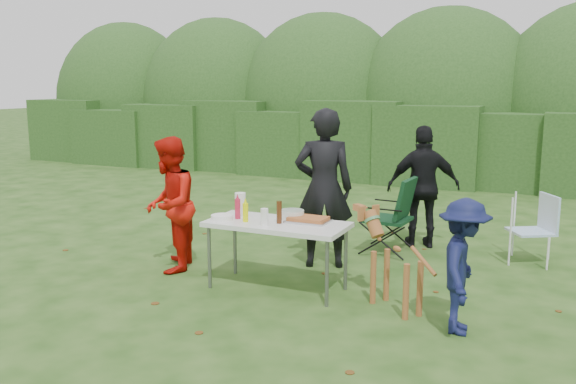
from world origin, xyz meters
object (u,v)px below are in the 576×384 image
at_px(person_cook, 324,188).
at_px(dog, 397,264).
at_px(paper_towel_roll, 240,204).
at_px(folding_table, 277,227).
at_px(mustard_bottle, 245,212).
at_px(person_black_puffy, 423,187).
at_px(ketchup_bottle, 238,209).
at_px(camping_chair, 387,215).
at_px(beer_bottle, 279,212).
at_px(child, 463,266).
at_px(person_red_jacket, 170,205).
at_px(lawn_chair, 531,229).

bearing_deg(person_cook, dog, 115.46).
relative_size(dog, paper_towel_roll, 3.80).
height_order(folding_table, dog, dog).
bearing_deg(folding_table, paper_towel_roll, 167.46).
height_order(folding_table, mustard_bottle, mustard_bottle).
bearing_deg(person_black_puffy, ketchup_bottle, 35.19).
xyz_separation_m(dog, camping_chair, (-0.64, 1.96, 0.04)).
bearing_deg(beer_bottle, folding_table, 137.68).
relative_size(child, camping_chair, 1.20).
bearing_deg(beer_bottle, person_red_jacket, 175.31).
height_order(folding_table, camping_chair, camping_chair).
relative_size(person_black_puffy, mustard_bottle, 8.24).
xyz_separation_m(dog, ketchup_bottle, (-1.79, 0.04, 0.38)).
distance_m(person_cook, ketchup_bottle, 1.19).
relative_size(person_black_puffy, lawn_chair, 1.91).
bearing_deg(camping_chair, person_cook, 62.99).
distance_m(camping_chair, beer_bottle, 2.07).
xyz_separation_m(person_cook, camping_chair, (0.54, 0.90, -0.45)).
xyz_separation_m(folding_table, beer_bottle, (0.04, -0.04, 0.17)).
bearing_deg(person_cook, mustard_bottle, 44.84).
bearing_deg(person_black_puffy, beer_bottle, 44.80).
xyz_separation_m(child, camping_chair, (-1.30, 2.26, -0.10)).
bearing_deg(lawn_chair, person_red_jacket, -2.31).
distance_m(person_red_jacket, child, 3.46).
xyz_separation_m(camping_chair, lawn_chair, (1.74, 0.28, -0.07)).
height_order(camping_chair, mustard_bottle, camping_chair).
bearing_deg(lawn_chair, mustard_bottle, 9.15).
distance_m(dog, paper_towel_roll, 1.88).
bearing_deg(child, person_black_puffy, 14.01).
bearing_deg(person_black_puffy, child, 86.47).
height_order(camping_chair, ketchup_bottle, camping_chair).
bearing_deg(person_cook, folding_table, 59.18).
xyz_separation_m(folding_table, person_black_puffy, (1.04, 2.37, 0.14)).
bearing_deg(person_black_puffy, paper_towel_roll, 32.80).
bearing_deg(camping_chair, beer_bottle, 75.61).
xyz_separation_m(camping_chair, paper_towel_roll, (-1.20, -1.78, 0.36)).
bearing_deg(child, folding_table, 74.57).
relative_size(camping_chair, ketchup_bottle, 4.61).
relative_size(folding_table, person_cook, 0.78).
distance_m(person_black_puffy, dog, 2.48).
distance_m(camping_chair, paper_towel_roll, 2.18).
distance_m(folding_table, paper_towel_roll, 0.55).
distance_m(child, beer_bottle, 1.99).
relative_size(person_black_puffy, child, 1.35).
relative_size(person_black_puffy, beer_bottle, 6.87).
bearing_deg(camping_chair, lawn_chair, -166.72).
relative_size(folding_table, beer_bottle, 6.25).
bearing_deg(person_black_puffy, mustard_bottle, 38.64).
bearing_deg(dog, lawn_chair, -81.02).
bearing_deg(person_cook, child, 121.25).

